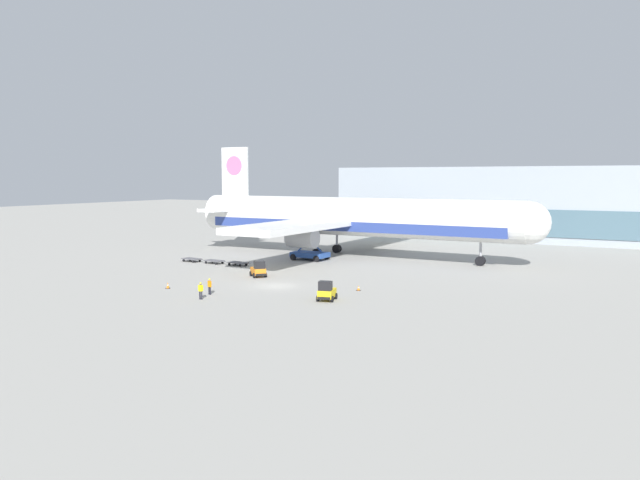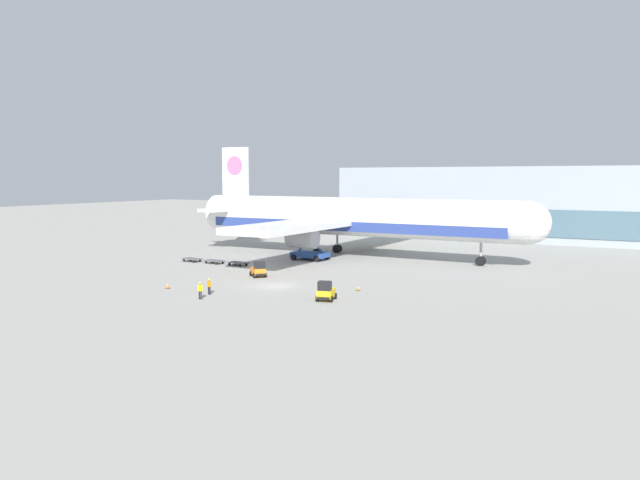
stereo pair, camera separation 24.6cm
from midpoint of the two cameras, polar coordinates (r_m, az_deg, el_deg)
The scene contains 13 objects.
ground_plane at distance 69.54m, azimuth -3.96°, elevation -4.22°, with size 400.00×400.00×0.00m, color #9E9B93.
terminal_building at distance 126.50m, azimuth 22.25°, elevation 3.05°, with size 90.00×18.20×14.00m.
airplane_main at distance 94.82m, azimuth 2.55°, elevation 2.01°, with size 58.05×48.06×17.00m.
scissor_lift_loader at distance 90.87m, azimuth -0.82°, elevation -0.52°, with size 5.22×3.40×5.53m.
baggage_tug_foreground at distance 61.12m, azimuth 0.66°, elevation -4.76°, with size 2.14×2.71×2.00m.
baggage_tug_mid at distance 75.83m, azimuth -5.56°, elevation -2.73°, with size 2.78×2.68×2.00m.
baggage_dolly_lead at distance 90.97m, azimuth -11.54°, elevation -1.71°, with size 3.76×1.77×0.48m.
baggage_dolly_second at distance 88.35m, azimuth -9.54°, elevation -1.89°, with size 3.76×1.77×0.48m.
baggage_dolly_third at distance 85.96m, azimuth -7.43°, elevation -2.07°, with size 3.76×1.77×0.48m.
ground_crew_near at distance 65.18m, azimuth -10.00°, elevation -4.08°, with size 0.56×0.29×1.69m.
ground_crew_far at distance 62.83m, azimuth -10.79°, elevation -4.45°, with size 0.56×0.28×1.72m.
traffic_cone_near at distance 69.76m, azimuth -13.67°, elevation -4.06°, with size 0.40×0.40×0.68m.
traffic_cone_far at distance 66.70m, azimuth 3.61°, elevation -4.41°, with size 0.40×0.40×0.55m.
Camera 2 is at (37.71, -57.18, 12.04)m, focal length 35.00 mm.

